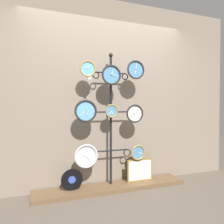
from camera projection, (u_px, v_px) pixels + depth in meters
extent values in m
plane|color=brown|center=(122.00, 199.00, 2.80)|extent=(12.00, 12.00, 0.00)
cube|color=gray|center=(107.00, 93.00, 3.30)|extent=(4.40, 0.04, 2.80)
cube|color=brown|center=(112.00, 187.00, 3.13)|extent=(2.20, 0.36, 0.06)
cylinder|color=black|center=(111.00, 187.00, 3.19)|extent=(0.33, 0.33, 0.02)
cylinder|color=black|center=(111.00, 122.00, 3.16)|extent=(0.03, 0.03, 1.88)
sphere|color=black|center=(111.00, 55.00, 3.14)|extent=(0.06, 0.06, 0.06)
cylinder|color=black|center=(103.00, 72.00, 3.11)|extent=(0.22, 0.02, 0.02)
torus|color=black|center=(96.00, 75.00, 3.07)|extent=(0.10, 0.02, 0.10)
cylinder|color=black|center=(118.00, 73.00, 3.19)|extent=(0.22, 0.02, 0.02)
torus|color=black|center=(125.00, 77.00, 3.22)|extent=(0.10, 0.02, 0.10)
cylinder|color=black|center=(101.00, 112.00, 3.11)|extent=(0.31, 0.02, 0.02)
torus|color=black|center=(90.00, 115.00, 3.06)|extent=(0.11, 0.02, 0.11)
cylinder|color=black|center=(121.00, 112.00, 3.21)|extent=(0.31, 0.02, 0.02)
torus|color=black|center=(130.00, 115.00, 3.27)|extent=(0.11, 0.02, 0.11)
cylinder|color=black|center=(102.00, 151.00, 3.13)|extent=(0.26, 0.02, 0.02)
torus|color=black|center=(94.00, 155.00, 3.09)|extent=(0.12, 0.02, 0.12)
cylinder|color=black|center=(119.00, 150.00, 3.22)|extent=(0.26, 0.02, 0.02)
torus|color=black|center=(127.00, 153.00, 3.26)|extent=(0.12, 0.02, 0.12)
cylinder|color=#60A8DB|center=(88.00, 69.00, 2.93)|extent=(0.20, 0.02, 0.20)
torus|color=#A58438|center=(88.00, 69.00, 2.92)|extent=(0.22, 0.02, 0.22)
cylinder|color=#A58438|center=(88.00, 69.00, 2.92)|extent=(0.01, 0.01, 0.01)
cube|color=silver|center=(86.00, 68.00, 2.91)|extent=(0.05, 0.00, 0.02)
cube|color=silver|center=(90.00, 66.00, 2.92)|extent=(0.05, 0.00, 0.06)
cylinder|color=#4C84B2|center=(111.00, 75.00, 3.04)|extent=(0.26, 0.02, 0.26)
torus|color=#262628|center=(111.00, 75.00, 3.02)|extent=(0.28, 0.03, 0.28)
cylinder|color=#262628|center=(111.00, 75.00, 3.02)|extent=(0.02, 0.01, 0.02)
cube|color=silver|center=(112.00, 73.00, 3.03)|extent=(0.03, 0.00, 0.06)
cube|color=silver|center=(115.00, 76.00, 3.04)|extent=(0.10, 0.00, 0.02)
cylinder|color=#4C84B2|center=(135.00, 70.00, 3.16)|extent=(0.25, 0.02, 0.25)
torus|color=#262628|center=(136.00, 70.00, 3.15)|extent=(0.27, 0.02, 0.27)
cylinder|color=#262628|center=(136.00, 70.00, 3.15)|extent=(0.01, 0.01, 0.01)
cube|color=silver|center=(135.00, 72.00, 3.15)|extent=(0.02, 0.00, 0.06)
cube|color=silver|center=(136.00, 66.00, 3.15)|extent=(0.02, 0.00, 0.10)
cylinder|color=#60A8DB|center=(86.00, 111.00, 2.93)|extent=(0.28, 0.02, 0.28)
torus|color=#262628|center=(86.00, 111.00, 2.91)|extent=(0.31, 0.03, 0.31)
cylinder|color=#262628|center=(86.00, 111.00, 2.91)|extent=(0.02, 0.01, 0.02)
cube|color=silver|center=(87.00, 113.00, 2.92)|extent=(0.04, 0.00, 0.06)
cube|color=silver|center=(83.00, 114.00, 2.90)|extent=(0.09, 0.00, 0.07)
cylinder|color=#4C84B2|center=(111.00, 111.00, 3.08)|extent=(0.17, 0.02, 0.17)
torus|color=#A58438|center=(112.00, 111.00, 3.07)|extent=(0.19, 0.02, 0.19)
cylinder|color=#A58438|center=(112.00, 111.00, 3.07)|extent=(0.01, 0.01, 0.01)
cube|color=silver|center=(112.00, 112.00, 3.07)|extent=(0.02, 0.00, 0.04)
cube|color=silver|center=(110.00, 113.00, 3.06)|extent=(0.05, 0.00, 0.06)
cylinder|color=silver|center=(134.00, 114.00, 3.18)|extent=(0.24, 0.02, 0.24)
torus|color=#262628|center=(135.00, 114.00, 3.17)|extent=(0.27, 0.02, 0.27)
cylinder|color=#262628|center=(135.00, 114.00, 3.17)|extent=(0.01, 0.01, 0.01)
cube|color=silver|center=(133.00, 113.00, 3.16)|extent=(0.06, 0.00, 0.03)
cube|color=silver|center=(135.00, 110.00, 3.17)|extent=(0.02, 0.00, 0.10)
cylinder|color=silver|center=(86.00, 156.00, 2.95)|extent=(0.30, 0.02, 0.30)
torus|color=silver|center=(86.00, 156.00, 2.93)|extent=(0.33, 0.03, 0.33)
cylinder|color=silver|center=(86.00, 156.00, 2.93)|extent=(0.02, 0.01, 0.02)
cube|color=silver|center=(84.00, 155.00, 2.92)|extent=(0.07, 0.00, 0.04)
cube|color=silver|center=(89.00, 159.00, 2.95)|extent=(0.08, 0.00, 0.09)
cylinder|color=#4C84B2|center=(138.00, 152.00, 3.25)|extent=(0.20, 0.02, 0.20)
torus|color=#A58438|center=(138.00, 153.00, 3.23)|extent=(0.22, 0.02, 0.22)
cylinder|color=#A58438|center=(138.00, 153.00, 3.23)|extent=(0.01, 0.01, 0.01)
cube|color=silver|center=(140.00, 153.00, 3.24)|extent=(0.05, 0.00, 0.03)
cube|color=silver|center=(141.00, 153.00, 3.24)|extent=(0.08, 0.00, 0.03)
cylinder|color=black|center=(72.00, 180.00, 2.92)|extent=(0.29, 0.01, 0.29)
cylinder|color=#334FB2|center=(72.00, 180.00, 2.92)|extent=(0.10, 0.00, 0.10)
cube|color=olive|center=(140.00, 170.00, 3.29)|extent=(0.41, 0.02, 0.34)
cube|color=white|center=(140.00, 170.00, 3.28)|extent=(0.37, 0.00, 0.29)
cube|color=white|center=(90.00, 78.00, 2.94)|extent=(0.04, 0.00, 0.03)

